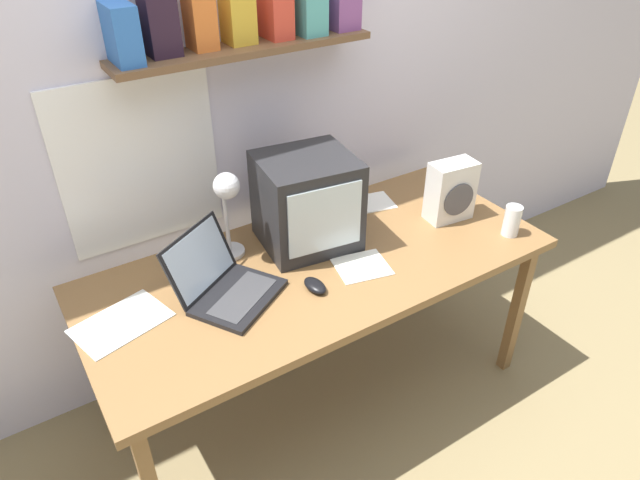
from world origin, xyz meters
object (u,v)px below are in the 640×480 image
(computer_mouse, at_px, (315,286))
(space_heater, at_px, (451,191))
(printed_handout, at_px, (369,203))
(crt_monitor, at_px, (307,202))
(loose_paper_near_monitor, at_px, (121,323))
(corner_desk, at_px, (320,274))
(laptop, at_px, (222,281))
(loose_paper_near_laptop, at_px, (362,266))
(desk_lamp, at_px, (227,201))
(juice_glass, at_px, (512,222))

(computer_mouse, bearing_deg, space_heater, 8.38)
(printed_handout, bearing_deg, crt_monitor, -164.63)
(space_heater, bearing_deg, computer_mouse, -165.22)
(crt_monitor, xyz_separation_m, loose_paper_near_monitor, (-0.77, -0.08, -0.18))
(printed_handout, bearing_deg, corner_desk, -148.72)
(laptop, bearing_deg, loose_paper_near_laptop, -45.85)
(printed_handout, bearing_deg, laptop, -164.01)
(space_heater, height_order, loose_paper_near_laptop, space_heater)
(corner_desk, height_order, desk_lamp, desk_lamp)
(corner_desk, distance_m, space_heater, 0.65)
(crt_monitor, distance_m, loose_paper_near_monitor, 0.79)
(printed_handout, xyz_separation_m, loose_paper_near_laptop, (-0.30, -0.36, 0.00))
(printed_handout, bearing_deg, space_heater, -52.31)
(corner_desk, relative_size, loose_paper_near_monitor, 5.30)
(desk_lamp, relative_size, loose_paper_near_monitor, 1.11)
(crt_monitor, bearing_deg, juice_glass, -21.67)
(crt_monitor, relative_size, juice_glass, 3.05)
(corner_desk, distance_m, crt_monitor, 0.28)
(juice_glass, bearing_deg, computer_mouse, 171.72)
(corner_desk, height_order, loose_paper_near_monitor, loose_paper_near_monitor)
(desk_lamp, xyz_separation_m, computer_mouse, (0.17, -0.32, -0.24))
(space_heater, distance_m, loose_paper_near_laptop, 0.54)
(laptop, distance_m, juice_glass, 1.17)
(corner_desk, relative_size, juice_glass, 13.81)
(desk_lamp, bearing_deg, printed_handout, 13.93)
(corner_desk, bearing_deg, printed_handout, 31.28)
(printed_handout, xyz_separation_m, loose_paper_near_monitor, (-1.15, -0.19, 0.00))
(printed_handout, bearing_deg, loose_paper_near_laptop, -129.85)
(laptop, xyz_separation_m, desk_lamp, (0.12, 0.17, 0.20))
(computer_mouse, distance_m, loose_paper_near_monitor, 0.66)
(desk_lamp, bearing_deg, computer_mouse, -53.83)
(computer_mouse, bearing_deg, crt_monitor, 63.32)
(space_heater, xyz_separation_m, printed_handout, (-0.21, 0.27, -0.12))
(crt_monitor, bearing_deg, computer_mouse, -109.06)
(corner_desk, relative_size, space_heater, 6.97)
(laptop, distance_m, printed_handout, 0.84)
(corner_desk, relative_size, laptop, 4.23)
(loose_paper_near_monitor, bearing_deg, loose_paper_near_laptop, -11.57)
(crt_monitor, bearing_deg, printed_handout, 22.99)
(desk_lamp, height_order, loose_paper_near_laptop, desk_lamp)
(computer_mouse, height_order, loose_paper_near_monitor, computer_mouse)
(crt_monitor, xyz_separation_m, printed_handout, (0.38, 0.10, -0.18))
(loose_paper_near_monitor, distance_m, loose_paper_near_laptop, 0.86)
(loose_paper_near_laptop, bearing_deg, computer_mouse, -175.22)
(laptop, bearing_deg, space_heater, -33.51)
(crt_monitor, bearing_deg, space_heater, -8.25)
(laptop, height_order, desk_lamp, desk_lamp)
(juice_glass, bearing_deg, desk_lamp, 156.33)
(laptop, xyz_separation_m, loose_paper_near_laptop, (0.50, -0.13, -0.06))
(desk_lamp, bearing_deg, space_heater, -4.43)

